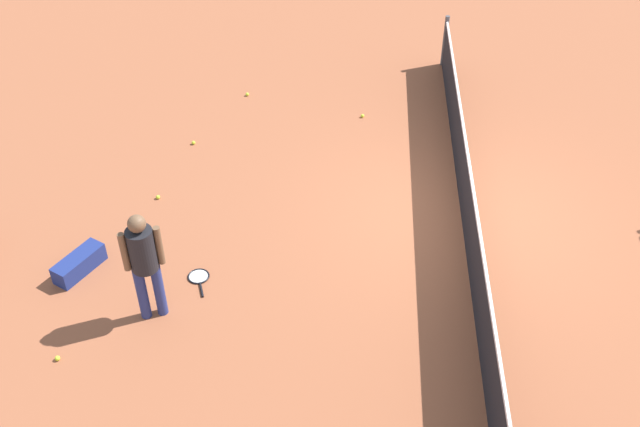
# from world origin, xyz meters

# --- Properties ---
(ground_plane) EXTENTS (40.00, 40.00, 0.00)m
(ground_plane) POSITION_xyz_m (0.00, 0.00, 0.00)
(ground_plane) COLOR #9E5638
(court_net) EXTENTS (10.09, 0.09, 1.07)m
(court_net) POSITION_xyz_m (0.00, 0.00, 0.50)
(court_net) COLOR #4C4C51
(court_net) RESTS_ON ground_plane
(player_near_side) EXTENTS (0.44, 0.52, 1.70)m
(player_near_side) POSITION_xyz_m (2.36, -4.30, 1.01)
(player_near_side) COLOR navy
(player_near_side) RESTS_ON ground_plane
(tennis_racket_near_player) EXTENTS (0.61, 0.40, 0.03)m
(tennis_racket_near_player) POSITION_xyz_m (1.65, -3.84, 0.01)
(tennis_racket_near_player) COLOR black
(tennis_racket_near_player) RESTS_ON ground_plane
(tennis_ball_near_player) EXTENTS (0.07, 0.07, 0.07)m
(tennis_ball_near_player) POSITION_xyz_m (-1.71, -4.59, 0.03)
(tennis_ball_near_player) COLOR #C6E033
(tennis_ball_near_player) RESTS_ON ground_plane
(tennis_ball_by_net) EXTENTS (0.07, 0.07, 0.07)m
(tennis_ball_by_net) POSITION_xyz_m (-3.45, -3.88, 0.03)
(tennis_ball_by_net) COLOR #C6E033
(tennis_ball_by_net) RESTS_ON ground_plane
(tennis_ball_midcourt) EXTENTS (0.07, 0.07, 0.07)m
(tennis_ball_midcourt) POSITION_xyz_m (-2.81, -1.62, 0.03)
(tennis_ball_midcourt) COLOR #C6E033
(tennis_ball_midcourt) RESTS_ON ground_plane
(tennis_ball_baseline) EXTENTS (0.07, 0.07, 0.07)m
(tennis_ball_baseline) POSITION_xyz_m (3.22, -5.33, 0.03)
(tennis_ball_baseline) COLOR #C6E033
(tennis_ball_baseline) RESTS_ON ground_plane
(tennis_ball_stray_left) EXTENTS (0.07, 0.07, 0.07)m
(tennis_ball_stray_left) POSITION_xyz_m (-0.12, -4.85, 0.03)
(tennis_ball_stray_left) COLOR #C6E033
(tennis_ball_stray_left) RESTS_ON ground_plane
(equipment_bag) EXTENTS (0.84, 0.62, 0.28)m
(equipment_bag) POSITION_xyz_m (1.58, -5.54, 0.14)
(equipment_bag) COLOR navy
(equipment_bag) RESTS_ON ground_plane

